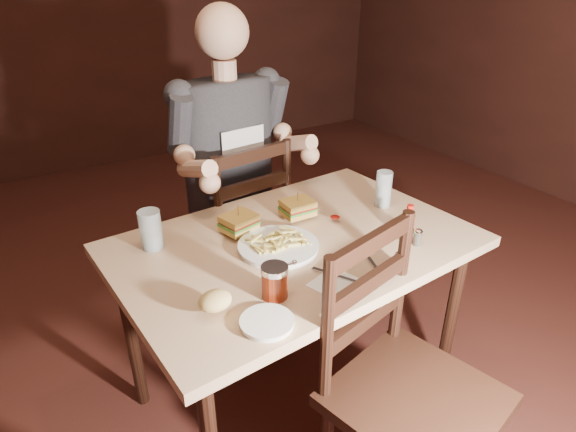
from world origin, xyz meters
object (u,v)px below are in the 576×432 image
main_table (295,258)px  glass_left (151,230)px  hot_sauce (408,223)px  side_plate (267,323)px  diner (233,130)px  syrup_dispenser (275,282)px  dinner_plate (278,247)px  glass_right (384,189)px  chair_near (416,399)px  chair_far (233,231)px

main_table → glass_left: 0.53m
hot_sauce → side_plate: size_ratio=0.96×
diner → syrup_dispenser: bearing=-114.8°
diner → dinner_plate: bearing=-108.5°
glass_right → hot_sauce: 0.30m
syrup_dispenser → side_plate: (-0.09, -0.10, -0.05)m
main_table → glass_right: (0.47, 0.06, 0.15)m
main_table → diner: 0.69m
dinner_plate → syrup_dispenser: bearing=-122.4°
glass_right → side_plate: bearing=-151.9°
chair_near → side_plate: 0.53m
chair_near → side_plate: size_ratio=6.63×
chair_far → side_plate: bearing=63.8°
dinner_plate → glass_right: bearing=8.6°
chair_far → side_plate: chair_far is taller
syrup_dispenser → side_plate: size_ratio=0.72×
main_table → syrup_dispenser: bearing=-132.3°
chair_far → hot_sauce: (0.31, -0.86, 0.35)m
main_table → side_plate: size_ratio=8.97×
glass_left → chair_near: bearing=-58.0°
diner → chair_near: bearing=-96.2°
diner → glass_right: diner is taller
hot_sauce → glass_right: bearing=66.2°
glass_left → hot_sauce: same height
chair_far → side_plate: 1.11m
chair_far → main_table: bearing=79.8°
diner → side_plate: bearing=-117.5°
glass_right → hot_sauce: glass_right is taller
main_table → syrup_dispenser: size_ratio=12.51×
dinner_plate → side_plate: size_ratio=1.87×
diner → glass_right: (0.43, -0.54, -0.18)m
glass_right → side_plate: (-0.79, -0.42, -0.07)m
glass_right → syrup_dispenser: (-0.70, -0.32, -0.02)m
main_table → chair_far: 0.68m
glass_right → hot_sauce: (-0.12, -0.27, -0.00)m
syrup_dispenser → glass_right: bearing=19.7°
diner → side_plate: diner is taller
dinner_plate → side_plate: 0.41m
chair_far → chair_near: (0.02, -1.26, 0.01)m
main_table → chair_near: chair_near is taller
chair_near → glass_left: size_ratio=6.92×
glass_right → chair_near: bearing=-121.8°
glass_right → syrup_dispenser: size_ratio=1.41×
main_table → dinner_plate: (-0.08, -0.02, 0.08)m
diner → glass_left: size_ratio=7.20×
dinner_plate → chair_far: bearing=79.6°
dinner_plate → syrup_dispenser: (-0.15, -0.23, 0.05)m
glass_left → syrup_dispenser: (0.23, -0.48, -0.02)m
dinner_plate → syrup_dispenser: 0.28m
dinner_plate → glass_right: (0.56, 0.08, 0.07)m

